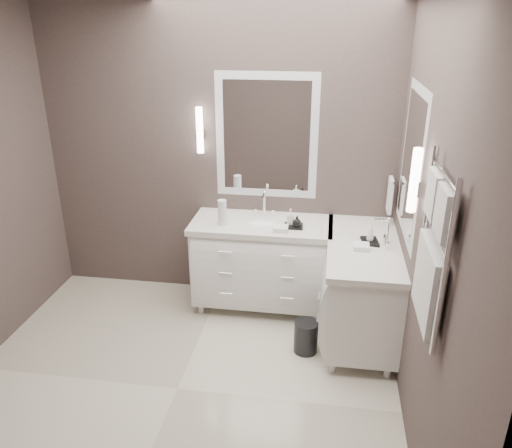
# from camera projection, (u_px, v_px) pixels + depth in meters

# --- Properties ---
(floor) EXTENTS (3.20, 3.00, 0.01)m
(floor) POSITION_uv_depth(u_px,v_px,m) (177.00, 389.00, 3.65)
(floor) COLOR beige
(floor) RESTS_ON ground
(wall_back) EXTENTS (3.20, 0.01, 2.70)m
(wall_back) POSITION_uv_depth(u_px,v_px,m) (217.00, 156.00, 4.50)
(wall_back) COLOR #463A38
(wall_back) RESTS_ON floor
(wall_front) EXTENTS (3.20, 0.01, 2.70)m
(wall_front) POSITION_uv_depth(u_px,v_px,m) (29.00, 376.00, 1.76)
(wall_front) COLOR #463A38
(wall_front) RESTS_ON floor
(wall_right) EXTENTS (0.01, 3.00, 2.70)m
(wall_right) POSITION_uv_depth(u_px,v_px,m) (429.00, 233.00, 2.91)
(wall_right) COLOR #463A38
(wall_right) RESTS_ON floor
(vanity_back) EXTENTS (1.24, 0.59, 0.97)m
(vanity_back) POSITION_uv_depth(u_px,v_px,m) (262.00, 259.00, 4.52)
(vanity_back) COLOR white
(vanity_back) RESTS_ON floor
(vanity_right) EXTENTS (0.59, 1.24, 0.97)m
(vanity_right) POSITION_uv_depth(u_px,v_px,m) (361.00, 284.00, 4.10)
(vanity_right) COLOR white
(vanity_right) RESTS_ON floor
(mirror_back) EXTENTS (0.90, 0.02, 1.10)m
(mirror_back) POSITION_uv_depth(u_px,v_px,m) (266.00, 137.00, 4.35)
(mirror_back) COLOR white
(mirror_back) RESTS_ON wall_back
(mirror_right) EXTENTS (0.02, 0.90, 1.10)m
(mirror_right) POSITION_uv_depth(u_px,v_px,m) (411.00, 163.00, 3.56)
(mirror_right) COLOR white
(mirror_right) RESTS_ON wall_right
(sconce_back) EXTENTS (0.06, 0.06, 0.40)m
(sconce_back) POSITION_uv_depth(u_px,v_px,m) (200.00, 131.00, 4.35)
(sconce_back) COLOR white
(sconce_back) RESTS_ON wall_back
(sconce_right) EXTENTS (0.06, 0.06, 0.40)m
(sconce_right) POSITION_uv_depth(u_px,v_px,m) (415.00, 182.00, 3.03)
(sconce_right) COLOR white
(sconce_right) RESTS_ON wall_right
(towel_bar_corner) EXTENTS (0.03, 0.22, 0.30)m
(towel_bar_corner) POSITION_uv_depth(u_px,v_px,m) (390.00, 194.00, 4.25)
(towel_bar_corner) COLOR white
(towel_bar_corner) RESTS_ON wall_right
(towel_ladder) EXTENTS (0.06, 0.58, 0.90)m
(towel_ladder) POSITION_uv_depth(u_px,v_px,m) (432.00, 257.00, 2.54)
(towel_ladder) COLOR white
(towel_ladder) RESTS_ON wall_right
(waste_bin) EXTENTS (0.25, 0.25, 0.27)m
(waste_bin) POSITION_uv_depth(u_px,v_px,m) (306.00, 337.00, 4.02)
(waste_bin) COLOR black
(waste_bin) RESTS_ON floor
(amenity_tray_back) EXTENTS (0.16, 0.12, 0.02)m
(amenity_tray_back) POSITION_uv_depth(u_px,v_px,m) (293.00, 226.00, 4.26)
(amenity_tray_back) COLOR black
(amenity_tray_back) RESTS_ON vanity_back
(amenity_tray_right) EXTENTS (0.15, 0.18, 0.03)m
(amenity_tray_right) POSITION_uv_depth(u_px,v_px,m) (370.00, 242.00, 3.97)
(amenity_tray_right) COLOR black
(amenity_tray_right) RESTS_ON vanity_right
(water_bottle) EXTENTS (0.09, 0.09, 0.22)m
(water_bottle) POSITION_uv_depth(u_px,v_px,m) (222.00, 212.00, 4.29)
(water_bottle) COLOR silver
(water_bottle) RESTS_ON vanity_back
(soap_bottle_a) EXTENTS (0.06, 0.07, 0.13)m
(soap_bottle_a) POSITION_uv_depth(u_px,v_px,m) (290.00, 216.00, 4.26)
(soap_bottle_a) COLOR white
(soap_bottle_a) RESTS_ON amenity_tray_back
(soap_bottle_b) EXTENTS (0.08, 0.08, 0.09)m
(soap_bottle_b) POSITION_uv_depth(u_px,v_px,m) (297.00, 221.00, 4.21)
(soap_bottle_b) COLOR black
(soap_bottle_b) RESTS_ON amenity_tray_back
(soap_bottle_c) EXTENTS (0.07, 0.07, 0.14)m
(soap_bottle_c) POSITION_uv_depth(u_px,v_px,m) (371.00, 232.00, 3.93)
(soap_bottle_c) COLOR white
(soap_bottle_c) RESTS_ON amenity_tray_right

